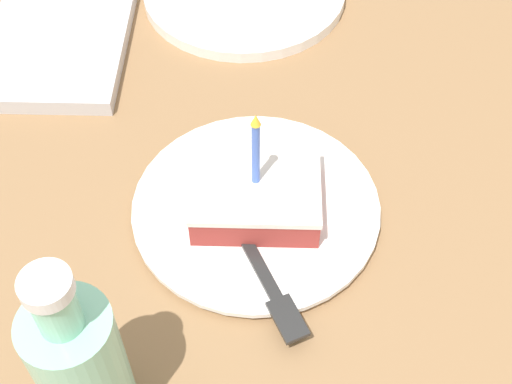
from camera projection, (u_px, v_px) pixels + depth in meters
name	position (u px, v px, depth m)	size (l,w,h in m)	color
ground_plane	(241.00, 219.00, 0.76)	(2.40, 2.40, 0.04)	olive
plate	(256.00, 208.00, 0.74)	(0.26, 0.26, 0.02)	white
cake_slice	(256.00, 192.00, 0.71)	(0.11, 0.13, 0.13)	#99332D
fork	(264.00, 274.00, 0.68)	(0.17, 0.09, 0.00)	#262626
bottle	(82.00, 367.00, 0.55)	(0.07, 0.07, 0.21)	#8CD1B2
marble_board	(57.00, 44.00, 0.90)	(0.23, 0.17, 0.02)	silver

